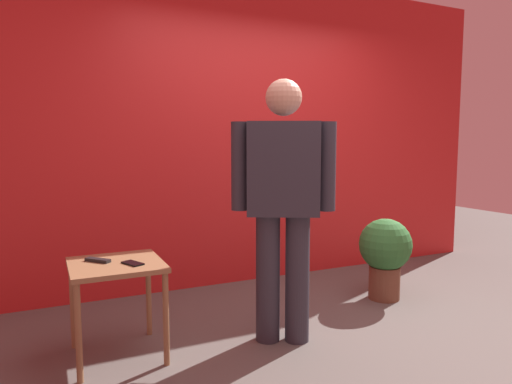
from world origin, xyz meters
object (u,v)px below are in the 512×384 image
potted_plant (385,252)px  tv_remote (98,260)px  cell_phone (133,263)px  side_table (116,277)px  standing_person (283,197)px

potted_plant → tv_remote: bearing=-178.3°
cell_phone → potted_plant: bearing=-18.9°
cell_phone → tv_remote: size_ratio=0.85×
tv_remote → side_table: bearing=-74.9°
cell_phone → potted_plant: size_ratio=0.21×
tv_remote → potted_plant: bearing=-39.9°
side_table → potted_plant: size_ratio=0.86×
standing_person → cell_phone: bearing=171.3°
standing_person → potted_plant: 1.35m
standing_person → tv_remote: size_ratio=10.13×
side_table → standing_person: bearing=-12.4°
cell_phone → potted_plant: potted_plant is taller
side_table → tv_remote: (-0.10, 0.06, 0.10)m
tv_remote → cell_phone: bearing=-80.4°
cell_phone → tv_remote: (-0.18, 0.15, 0.01)m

